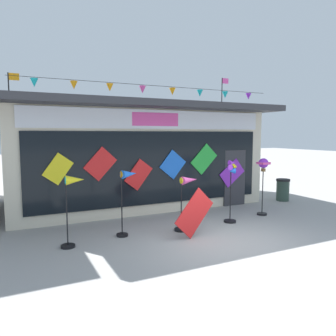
{
  "coord_description": "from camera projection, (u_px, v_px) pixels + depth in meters",
  "views": [
    {
      "loc": [
        -4.59,
        -6.14,
        2.58
      ],
      "look_at": [
        -0.13,
        3.06,
        1.51
      ],
      "focal_mm": 34.6,
      "sensor_mm": 36.0,
      "label": 1
    }
  ],
  "objects": [
    {
      "name": "wind_spinner_center_right",
      "position": [
        231.0,
        183.0,
        9.36
      ],
      "size": [
        0.4,
        0.36,
        1.84
      ],
      "color": "black",
      "rests_on": "ground_plane"
    },
    {
      "name": "wind_spinner_center_left",
      "position": [
        187.0,
        193.0,
        8.64
      ],
      "size": [
        0.71,
        0.37,
        1.47
      ],
      "color": "black",
      "rests_on": "ground_plane"
    },
    {
      "name": "trash_bin",
      "position": [
        283.0,
        190.0,
        12.56
      ],
      "size": [
        0.52,
        0.52,
        0.85
      ],
      "color": "#2D4238",
      "rests_on": "ground_plane"
    },
    {
      "name": "ground_plane",
      "position": [
        229.0,
        242.0,
        7.75
      ],
      "size": [
        80.0,
        80.0,
        0.0
      ],
      "primitive_type": "plane",
      "color": "#9E9B99"
    },
    {
      "name": "wind_spinner_far_left",
      "position": [
        73.0,
        196.0,
        7.33
      ],
      "size": [
        0.57,
        0.32,
        1.66
      ],
      "color": "black",
      "rests_on": "ground_plane"
    },
    {
      "name": "display_kite_on_ground",
      "position": [
        195.0,
        213.0,
        8.1
      ],
      "size": [
        1.23,
        0.23,
        1.23
      ],
      "primitive_type": "cube",
      "rotation": [
        -0.18,
        0.79,
        0.0
      ],
      "color": "red",
      "rests_on": "ground_plane"
    },
    {
      "name": "kite_shop_building",
      "position": [
        132.0,
        154.0,
        12.22
      ],
      "size": [
        9.08,
        5.4,
        4.96
      ],
      "color": "beige",
      "rests_on": "ground_plane"
    },
    {
      "name": "wind_spinner_right",
      "position": [
        263.0,
        171.0,
        10.22
      ],
      "size": [
        0.31,
        0.31,
        1.82
      ],
      "color": "black",
      "rests_on": "ground_plane"
    },
    {
      "name": "wind_spinner_left",
      "position": [
        127.0,
        188.0,
        8.14
      ],
      "size": [
        0.6,
        0.32,
        1.69
      ],
      "color": "black",
      "rests_on": "ground_plane"
    }
  ]
}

